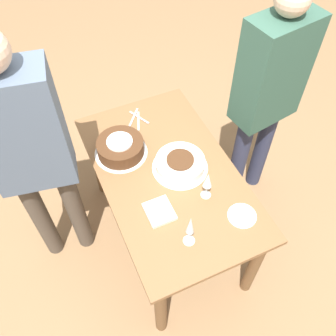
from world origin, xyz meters
TOP-DOWN VIEW (x-y plane):
  - ground_plane at (0.00, 0.00)m, footprint 12.00×12.00m
  - dining_table at (0.00, 0.00)m, footprint 1.31×0.77m
  - cake_center_white at (-0.01, 0.08)m, footprint 0.33×0.33m
  - cake_front_chocolate at (-0.26, -0.20)m, footprint 0.32×0.32m
  - wine_glass_near at (0.44, -0.08)m, footprint 0.06×0.06m
  - wine_glass_far at (0.23, 0.13)m, footprint 0.06×0.06m
  - dessert_plate_right at (0.43, 0.24)m, footprint 0.16×0.16m
  - fork_pile at (-0.49, -0.00)m, footprint 0.19×0.13m
  - napkin_stack at (0.22, -0.15)m, footprint 0.16×0.14m
  - person_cutting at (-0.21, -0.67)m, footprint 0.29×0.43m
  - person_watching at (-0.14, 0.72)m, footprint 0.28×0.43m

SIDE VIEW (x-z plane):
  - ground_plane at x=0.00m, z-range 0.00..0.00m
  - dining_table at x=0.00m, z-range 0.24..0.97m
  - dessert_plate_right at x=0.43m, z-range 0.73..0.74m
  - fork_pile at x=-0.49m, z-range 0.73..0.74m
  - napkin_stack at x=0.22m, z-range 0.73..0.76m
  - cake_center_white at x=-0.01m, z-range 0.73..0.81m
  - cake_front_chocolate at x=-0.26m, z-range 0.73..0.84m
  - wine_glass_far at x=0.23m, z-range 0.77..0.97m
  - wine_glass_near at x=0.44m, z-range 0.77..1.00m
  - person_watching at x=-0.14m, z-range 0.17..1.83m
  - person_cutting at x=-0.21m, z-range 0.18..1.91m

